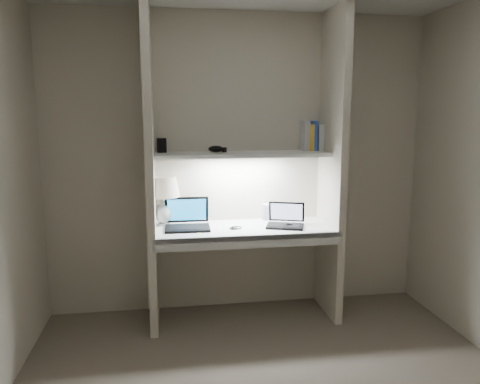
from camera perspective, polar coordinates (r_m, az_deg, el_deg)
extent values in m
cube|color=beige|center=(3.98, -0.17, 3.41)|extent=(3.20, 0.01, 2.50)
cube|color=beige|center=(3.66, -10.88, 2.67)|extent=(0.06, 0.55, 2.50)
cube|color=beige|center=(3.89, 11.15, 3.08)|extent=(0.06, 0.55, 2.50)
cube|color=white|center=(3.80, 0.47, -4.57)|extent=(1.40, 0.55, 0.04)
cube|color=silver|center=(3.56, 1.15, -6.06)|extent=(1.46, 0.03, 0.10)
cube|color=silver|center=(3.79, 0.25, 4.61)|extent=(1.40, 0.36, 0.03)
cube|color=white|center=(3.79, 0.25, 4.28)|extent=(0.60, 0.04, 0.02)
cylinder|color=white|center=(3.91, -9.26, -3.85)|extent=(0.10, 0.10, 0.02)
ellipsoid|color=white|center=(3.89, -9.30, -2.54)|extent=(0.14, 0.14, 0.17)
cylinder|color=white|center=(3.87, -9.34, -1.08)|extent=(0.02, 0.02, 0.07)
sphere|color=#FFD899|center=(3.85, -9.37, -0.01)|extent=(0.04, 0.04, 0.04)
cube|color=black|center=(3.74, -6.43, -4.40)|extent=(0.36, 0.25, 0.02)
cube|color=black|center=(3.74, -6.43, -4.26)|extent=(0.30, 0.18, 0.00)
cube|color=black|center=(3.86, -6.51, -2.15)|extent=(0.36, 0.07, 0.22)
cube|color=#198AD6|center=(3.85, -6.50, -2.17)|extent=(0.31, 0.06, 0.18)
cube|color=black|center=(3.80, 5.52, -4.16)|extent=(0.34, 0.29, 0.02)
cube|color=black|center=(3.80, 5.52, -4.02)|extent=(0.28, 0.22, 0.00)
cube|color=black|center=(3.90, 5.70, -2.39)|extent=(0.30, 0.15, 0.17)
cube|color=silver|center=(3.89, 5.69, -2.42)|extent=(0.26, 0.13, 0.14)
cube|color=silver|center=(4.04, 3.44, -2.43)|extent=(0.11, 0.08, 0.14)
ellipsoid|color=black|center=(3.81, 5.88, -4.04)|extent=(0.10, 0.07, 0.03)
torus|color=black|center=(3.75, -0.45, -4.35)|extent=(0.10, 0.10, 0.01)
cube|color=#F7F634|center=(3.66, -4.90, -4.83)|extent=(0.09, 0.09, 0.00)
cube|color=silver|center=(4.07, 10.55, 6.58)|extent=(0.04, 0.17, 0.22)
cube|color=navy|center=(4.06, 10.12, 6.78)|extent=(0.05, 0.17, 0.25)
cube|color=silver|center=(4.05, 9.57, 6.59)|extent=(0.05, 0.17, 0.22)
cube|color=blue|center=(4.03, 8.89, 6.80)|extent=(0.03, 0.17, 0.25)
cube|color=gold|center=(4.03, 8.45, 6.60)|extent=(0.04, 0.17, 0.22)
cube|color=silver|center=(4.01, 7.89, 6.81)|extent=(0.05, 0.17, 0.25)
cube|color=black|center=(3.83, -9.52, 5.63)|extent=(0.08, 0.06, 0.12)
ellipsoid|color=black|center=(3.80, -2.96, 5.27)|extent=(0.15, 0.12, 0.05)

